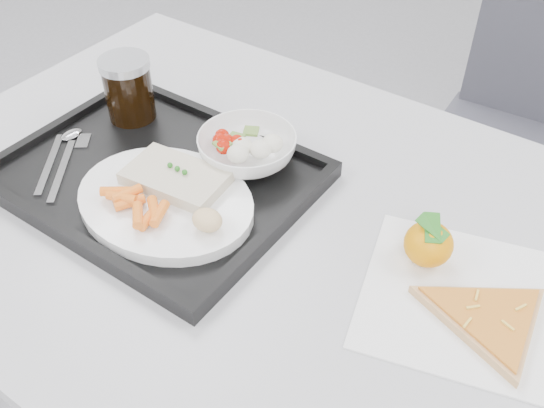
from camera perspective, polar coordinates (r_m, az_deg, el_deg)
table at (r=0.92m, az=-0.14°, el=-4.16°), size 1.20×0.80×0.75m
chair at (r=1.58m, az=23.45°, el=7.55°), size 0.44×0.44×0.93m
tray at (r=0.94m, az=-10.84°, el=2.51°), size 0.45×0.35×0.03m
dinner_plate at (r=0.87m, az=-9.99°, el=0.22°), size 0.27×0.27×0.02m
fish_fillet at (r=0.88m, az=-9.03°, el=2.49°), size 0.15×0.10×0.03m
bread_roll at (r=0.80m, az=-6.11°, el=-1.51°), size 0.05×0.05×0.03m
salad_bowl at (r=0.93m, az=-2.33°, el=5.20°), size 0.15×0.15×0.05m
cola_glass at (r=1.05m, az=-13.38°, el=10.61°), size 0.08×0.08×0.11m
cutlery at (r=1.01m, az=-19.01°, el=4.52°), size 0.13×0.16×0.01m
napkin at (r=0.80m, az=17.62°, el=-8.62°), size 0.30×0.30×0.00m
tangerine at (r=0.81m, az=14.51°, el=-3.65°), size 0.07×0.07×0.07m
pizza_slice at (r=0.78m, az=19.73°, el=-10.11°), size 0.22×0.22×0.02m
carrot_pile at (r=0.84m, az=-12.63°, el=-0.08°), size 0.12×0.06×0.02m
salad_contents at (r=0.92m, az=-2.70°, el=5.52°), size 0.10×0.08×0.03m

